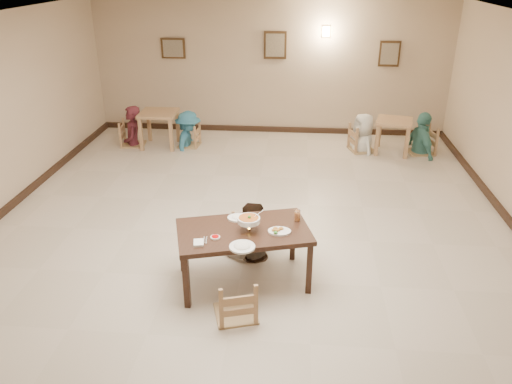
# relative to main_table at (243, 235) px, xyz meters

# --- Properties ---
(floor) EXTENTS (10.00, 10.00, 0.00)m
(floor) POSITION_rel_main_table_xyz_m (-0.06, 1.13, -0.66)
(floor) COLOR beige
(floor) RESTS_ON ground
(ceiling) EXTENTS (10.00, 10.00, 0.00)m
(ceiling) POSITION_rel_main_table_xyz_m (-0.06, 1.13, 2.34)
(ceiling) COLOR silver
(ceiling) RESTS_ON wall_back
(wall_back) EXTENTS (10.00, 0.00, 10.00)m
(wall_back) POSITION_rel_main_table_xyz_m (-0.06, 6.13, 0.84)
(wall_back) COLOR #C2AA90
(wall_back) RESTS_ON floor
(baseboard_back) EXTENTS (8.00, 0.06, 0.12)m
(baseboard_back) POSITION_rel_main_table_xyz_m (-0.06, 6.10, -0.60)
(baseboard_back) COLOR black
(baseboard_back) RESTS_ON floor
(picture_a) EXTENTS (0.55, 0.04, 0.45)m
(picture_a) POSITION_rel_main_table_xyz_m (-2.26, 6.09, 1.24)
(picture_a) COLOR #362313
(picture_a) RESTS_ON wall_back
(picture_b) EXTENTS (0.50, 0.04, 0.60)m
(picture_b) POSITION_rel_main_table_xyz_m (0.04, 6.09, 1.34)
(picture_b) COLOR #362313
(picture_b) RESTS_ON wall_back
(picture_c) EXTENTS (0.45, 0.04, 0.55)m
(picture_c) POSITION_rel_main_table_xyz_m (2.54, 6.09, 1.19)
(picture_c) COLOR #362313
(picture_c) RESTS_ON wall_back
(wall_sconce) EXTENTS (0.16, 0.05, 0.22)m
(wall_sconce) POSITION_rel_main_table_xyz_m (1.14, 6.09, 1.64)
(wall_sconce) COLOR #FFD88C
(wall_sconce) RESTS_ON wall_back
(main_table) EXTENTS (1.77, 1.29, 0.74)m
(main_table) POSITION_rel_main_table_xyz_m (0.00, 0.00, 0.00)
(main_table) COLOR #362016
(main_table) RESTS_ON floor
(chair_far) EXTENTS (0.44, 0.44, 0.93)m
(chair_far) POSITION_rel_main_table_xyz_m (-0.03, 0.78, -0.20)
(chair_far) COLOR tan
(chair_far) RESTS_ON floor
(chair_near) EXTENTS (0.46, 0.46, 0.99)m
(chair_near) POSITION_rel_main_table_xyz_m (-0.02, -0.67, -0.17)
(chair_near) COLOR tan
(chair_near) RESTS_ON floor
(main_diner) EXTENTS (0.88, 0.77, 1.54)m
(main_diner) POSITION_rel_main_table_xyz_m (0.01, 0.65, 0.11)
(main_diner) COLOR gray
(main_diner) RESTS_ON floor
(curry_warmer) EXTENTS (0.31, 0.27, 0.25)m
(curry_warmer) POSITION_rel_main_table_xyz_m (0.07, -0.02, 0.23)
(curry_warmer) COLOR silver
(curry_warmer) RESTS_ON main_table
(rice_plate_far) EXTENTS (0.31, 0.31, 0.07)m
(rice_plate_far) POSITION_rel_main_table_xyz_m (-0.08, 0.27, 0.10)
(rice_plate_far) COLOR white
(rice_plate_far) RESTS_ON main_table
(rice_plate_near) EXTENTS (0.30, 0.30, 0.07)m
(rice_plate_near) POSITION_rel_main_table_xyz_m (0.03, -0.42, 0.10)
(rice_plate_near) COLOR white
(rice_plate_near) RESTS_ON main_table
(fried_plate) EXTENTS (0.28, 0.28, 0.06)m
(fried_plate) POSITION_rel_main_table_xyz_m (0.44, -0.03, 0.10)
(fried_plate) COLOR white
(fried_plate) RESTS_ON main_table
(chili_dish) EXTENTS (0.11, 0.11, 0.02)m
(chili_dish) POSITION_rel_main_table_xyz_m (-0.31, -0.23, 0.09)
(chili_dish) COLOR white
(chili_dish) RESTS_ON main_table
(napkin_cutlery) EXTENTS (0.16, 0.24, 0.03)m
(napkin_cutlery) POSITION_rel_main_table_xyz_m (-0.47, -0.38, 0.09)
(napkin_cutlery) COLOR white
(napkin_cutlery) RESTS_ON main_table
(drink_glass) EXTENTS (0.07, 0.07, 0.15)m
(drink_glass) POSITION_rel_main_table_xyz_m (0.65, 0.29, 0.15)
(drink_glass) COLOR white
(drink_glass) RESTS_ON main_table
(bg_table_left) EXTENTS (0.78, 0.78, 0.77)m
(bg_table_left) POSITION_rel_main_table_xyz_m (-2.37, 4.89, -0.03)
(bg_table_left) COLOR tan
(bg_table_left) RESTS_ON floor
(bg_table_right) EXTENTS (0.85, 0.85, 0.71)m
(bg_table_right) POSITION_rel_main_table_xyz_m (2.60, 4.92, -0.09)
(bg_table_right) COLOR tan
(bg_table_right) RESTS_ON floor
(bg_chair_ll) EXTENTS (0.49, 0.49, 1.04)m
(bg_chair_ll) POSITION_rel_main_table_xyz_m (-2.99, 4.89, -0.14)
(bg_chair_ll) COLOR tan
(bg_chair_ll) RESTS_ON floor
(bg_chair_lr) EXTENTS (0.44, 0.44, 0.94)m
(bg_chair_lr) POSITION_rel_main_table_xyz_m (-1.76, 4.95, -0.19)
(bg_chair_lr) COLOR tan
(bg_chair_lr) RESTS_ON floor
(bg_chair_rl) EXTENTS (0.50, 0.50, 1.06)m
(bg_chair_rl) POSITION_rel_main_table_xyz_m (1.99, 4.99, -0.13)
(bg_chair_rl) COLOR tan
(bg_chair_rl) RESTS_ON floor
(bg_chair_rr) EXTENTS (0.51, 0.51, 1.08)m
(bg_chair_rr) POSITION_rel_main_table_xyz_m (3.21, 4.96, -0.13)
(bg_chair_rr) COLOR tan
(bg_chair_rr) RESTS_ON floor
(bg_diner_a) EXTENTS (0.57, 0.72, 1.75)m
(bg_diner_a) POSITION_rel_main_table_xyz_m (-2.99, 4.89, 0.21)
(bg_diner_a) COLOR #501C26
(bg_diner_a) RESTS_ON floor
(bg_diner_b) EXTENTS (0.63, 1.03, 1.54)m
(bg_diner_b) POSITION_rel_main_table_xyz_m (-1.76, 4.95, 0.11)
(bg_diner_b) COLOR teal
(bg_diner_b) RESTS_ON floor
(bg_diner_c) EXTENTS (0.77, 0.92, 1.61)m
(bg_diner_c) POSITION_rel_main_table_xyz_m (1.99, 4.99, 0.14)
(bg_diner_c) COLOR silver
(bg_diner_c) RESTS_ON floor
(bg_diner_d) EXTENTS (0.67, 1.10, 1.75)m
(bg_diner_d) POSITION_rel_main_table_xyz_m (3.21, 4.96, 0.21)
(bg_diner_d) COLOR teal
(bg_diner_d) RESTS_ON floor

